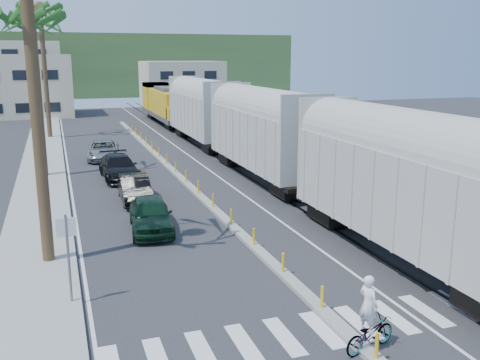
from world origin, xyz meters
name	(u,v)px	position (x,y,z in m)	size (l,w,h in m)	color
ground	(307,298)	(0.00, 0.00, 0.00)	(140.00, 140.00, 0.00)	#28282B
sidewalk	(42,167)	(-8.50, 25.00, 0.07)	(3.00, 90.00, 0.15)	gray
rails	(214,150)	(5.00, 28.00, 0.03)	(1.56, 100.00, 0.06)	black
median	(176,173)	(0.00, 19.96, 0.09)	(0.45, 60.00, 0.85)	gray
crosswalk	(337,327)	(0.00, -2.00, 0.01)	(14.00, 2.20, 0.01)	silver
lane_markings	(133,163)	(-2.15, 25.00, 0.00)	(9.42, 90.00, 0.01)	silver
freight_train	(234,124)	(5.00, 22.61, 2.91)	(3.00, 60.94, 5.85)	#B3B0A4
palm_trees	(34,6)	(-8.10, 22.70, 10.81)	(3.50, 37.20, 13.75)	brown
street_sign	(68,247)	(-7.30, 2.00, 1.97)	(0.60, 0.08, 3.00)	slate
buildings	(59,79)	(-6.41, 71.66, 4.36)	(38.00, 27.00, 10.00)	#B4AD8F
hillside	(90,65)	(0.00, 100.00, 6.00)	(80.00, 20.00, 12.00)	#385628
car_lead	(151,214)	(-3.62, 8.63, 0.78)	(2.25, 4.70, 1.55)	black
car_second	(135,188)	(-3.57, 14.03, 0.72)	(1.62, 4.40, 1.44)	black
car_third	(119,167)	(-3.74, 19.81, 0.76)	(2.34, 5.35, 1.53)	black
car_rear	(104,150)	(-4.07, 27.05, 0.71)	(2.84, 5.31, 1.42)	#96989B
cyclist	(369,327)	(0.16, -3.38, 0.67)	(1.56, 2.09, 2.16)	#9EA0A5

